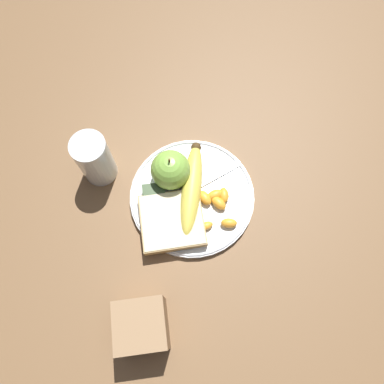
{
  "coord_description": "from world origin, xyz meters",
  "views": [
    {
      "loc": [
        0.03,
        0.24,
        0.68
      ],
      "look_at": [
        0.0,
        0.0,
        0.03
      ],
      "focal_mm": 35.0,
      "sensor_mm": 36.0,
      "label": 1
    }
  ],
  "objects_px": {
    "banana": "(192,187)",
    "jam_packet": "(154,194)",
    "plate": "(192,196)",
    "juice_glass": "(95,160)",
    "bread_slice": "(172,221)",
    "fork": "(190,190)",
    "apple": "(171,170)",
    "condiment_caddy": "(142,326)"
  },
  "relations": [
    {
      "from": "banana",
      "to": "jam_packet",
      "type": "relative_size",
      "value": 4.47
    },
    {
      "from": "plate",
      "to": "banana",
      "type": "relative_size",
      "value": 1.27
    },
    {
      "from": "juice_glass",
      "to": "jam_packet",
      "type": "xyz_separation_m",
      "value": [
        -0.1,
        0.07,
        -0.03
      ]
    },
    {
      "from": "juice_glass",
      "to": "jam_packet",
      "type": "distance_m",
      "value": 0.13
    },
    {
      "from": "plate",
      "to": "juice_glass",
      "type": "relative_size",
      "value": 2.11
    },
    {
      "from": "bread_slice",
      "to": "banana",
      "type": "bearing_deg",
      "value": -126.83
    },
    {
      "from": "fork",
      "to": "jam_packet",
      "type": "relative_size",
      "value": 4.36
    },
    {
      "from": "juice_glass",
      "to": "apple",
      "type": "bearing_deg",
      "value": 165.06
    },
    {
      "from": "plate",
      "to": "apple",
      "type": "height_order",
      "value": "apple"
    },
    {
      "from": "apple",
      "to": "condiment_caddy",
      "type": "distance_m",
      "value": 0.27
    },
    {
      "from": "banana",
      "to": "fork",
      "type": "distance_m",
      "value": 0.02
    },
    {
      "from": "juice_glass",
      "to": "apple",
      "type": "xyz_separation_m",
      "value": [
        -0.14,
        0.04,
        -0.0
      ]
    },
    {
      "from": "apple",
      "to": "jam_packet",
      "type": "height_order",
      "value": "apple"
    },
    {
      "from": "apple",
      "to": "jam_packet",
      "type": "distance_m",
      "value": 0.06
    },
    {
      "from": "juice_glass",
      "to": "condiment_caddy",
      "type": "distance_m",
      "value": 0.31
    },
    {
      "from": "plate",
      "to": "jam_packet",
      "type": "bearing_deg",
      "value": -7.36
    },
    {
      "from": "plate",
      "to": "bread_slice",
      "type": "bearing_deg",
      "value": 48.24
    },
    {
      "from": "banana",
      "to": "apple",
      "type": "bearing_deg",
      "value": -42.02
    },
    {
      "from": "banana",
      "to": "condiment_caddy",
      "type": "xyz_separation_m",
      "value": [
        0.11,
        0.23,
        0.01
      ]
    },
    {
      "from": "condiment_caddy",
      "to": "apple",
      "type": "bearing_deg",
      "value": -105.97
    },
    {
      "from": "apple",
      "to": "bread_slice",
      "type": "distance_m",
      "value": 0.09
    },
    {
      "from": "bread_slice",
      "to": "jam_packet",
      "type": "height_order",
      "value": "same"
    },
    {
      "from": "fork",
      "to": "jam_packet",
      "type": "xyz_separation_m",
      "value": [
        0.07,
        0.0,
        0.01
      ]
    },
    {
      "from": "juice_glass",
      "to": "condiment_caddy",
      "type": "relative_size",
      "value": 1.29
    },
    {
      "from": "bread_slice",
      "to": "apple",
      "type": "bearing_deg",
      "value": -95.27
    },
    {
      "from": "juice_glass",
      "to": "bread_slice",
      "type": "bearing_deg",
      "value": 135.46
    },
    {
      "from": "banana",
      "to": "jam_packet",
      "type": "xyz_separation_m",
      "value": [
        0.07,
        0.0,
        -0.01
      ]
    },
    {
      "from": "condiment_caddy",
      "to": "bread_slice",
      "type": "bearing_deg",
      "value": -111.12
    },
    {
      "from": "banana",
      "to": "condiment_caddy",
      "type": "height_order",
      "value": "condiment_caddy"
    },
    {
      "from": "plate",
      "to": "condiment_caddy",
      "type": "bearing_deg",
      "value": 63.62
    },
    {
      "from": "juice_glass",
      "to": "apple",
      "type": "relative_size",
      "value": 1.35
    },
    {
      "from": "juice_glass",
      "to": "banana",
      "type": "xyz_separation_m",
      "value": [
        -0.17,
        0.07,
        -0.02
      ]
    },
    {
      "from": "juice_glass",
      "to": "condiment_caddy",
      "type": "bearing_deg",
      "value": 101.5
    },
    {
      "from": "plate",
      "to": "fork",
      "type": "distance_m",
      "value": 0.01
    },
    {
      "from": "plate",
      "to": "condiment_caddy",
      "type": "distance_m",
      "value": 0.25
    },
    {
      "from": "apple",
      "to": "juice_glass",
      "type": "bearing_deg",
      "value": -14.94
    },
    {
      "from": "juice_glass",
      "to": "condiment_caddy",
      "type": "height_order",
      "value": "juice_glass"
    },
    {
      "from": "banana",
      "to": "bread_slice",
      "type": "bearing_deg",
      "value": 53.17
    },
    {
      "from": "plate",
      "to": "banana",
      "type": "height_order",
      "value": "banana"
    },
    {
      "from": "plate",
      "to": "fork",
      "type": "height_order",
      "value": "fork"
    },
    {
      "from": "plate",
      "to": "juice_glass",
      "type": "xyz_separation_m",
      "value": [
        0.17,
        -0.08,
        0.04
      ]
    },
    {
      "from": "juice_glass",
      "to": "apple",
      "type": "height_order",
      "value": "juice_glass"
    }
  ]
}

